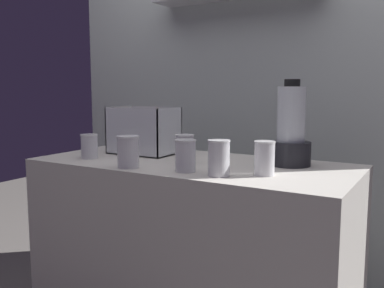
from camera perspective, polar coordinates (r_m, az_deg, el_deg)
The scene contains 10 objects.
counter at distance 2.01m, azimuth -0.00°, elevation -15.17°, with size 1.40×0.64×0.90m, color beige.
back_wall_unit at distance 2.55m, azimuth 8.78°, elevation 8.35°, with size 2.60×0.24×2.50m.
carrot_display_bin at distance 2.14m, azimuth -6.64°, elevation 0.68°, with size 0.32×0.21×0.23m.
blender_pitcher at distance 1.83m, azimuth 13.04°, elevation 1.52°, with size 0.17×0.17×0.36m.
juice_cup_orange_far_left at distance 2.03m, azimuth -13.52°, elevation -0.51°, with size 0.08×0.08×0.11m.
juice_cup_orange_left at distance 1.76m, azimuth -8.51°, elevation -1.21°, with size 0.09×0.09×0.13m.
juice_cup_beet_middle at distance 1.85m, azimuth -0.98°, elevation -0.87°, with size 0.08×0.08×0.12m.
juice_cup_carrot_right at distance 1.66m, azimuth -0.88°, elevation -1.84°, with size 0.08×0.08×0.13m.
juice_cup_carrot_far_right at distance 1.58m, azimuth 3.60°, elevation -2.06°, with size 0.08×0.08×0.13m.
juice_cup_carrot_rightmost at distance 1.61m, azimuth 9.63°, elevation -2.18°, with size 0.08×0.08×0.13m.
Camera 1 is at (0.94, -1.60, 1.22)m, focal length 40.00 mm.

